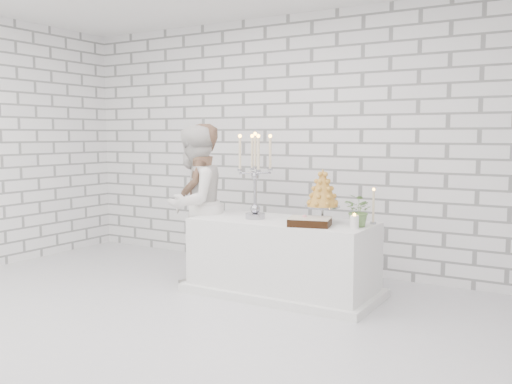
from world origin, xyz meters
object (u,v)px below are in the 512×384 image
object	(u,v)px
cake_table	(283,257)
candelabra	(255,176)
croquembouche	(323,196)
groom	(200,202)
bride	(194,204)

from	to	relation	value
cake_table	candelabra	distance (m)	0.86
croquembouche	groom	bearing A→B (deg)	179.21
cake_table	bride	bearing A→B (deg)	-178.57
cake_table	croquembouche	world-z (taller)	croquembouche
cake_table	candelabra	bearing A→B (deg)	-169.10
groom	candelabra	xyz separation A→B (m)	(0.78, -0.12, 0.33)
groom	bride	size ratio (longest dim) A/B	1.01
cake_table	bride	xyz separation A→B (m)	(-1.07, -0.03, 0.47)
bride	candelabra	distance (m)	0.86
bride	cake_table	bearing A→B (deg)	87.26
candelabra	croquembouche	world-z (taller)	candelabra
bride	groom	bearing A→B (deg)	168.63
cake_table	candelabra	world-z (taller)	candelabra
groom	cake_table	bearing A→B (deg)	60.95
candelabra	croquembouche	xyz separation A→B (m)	(0.69, 0.10, -0.17)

